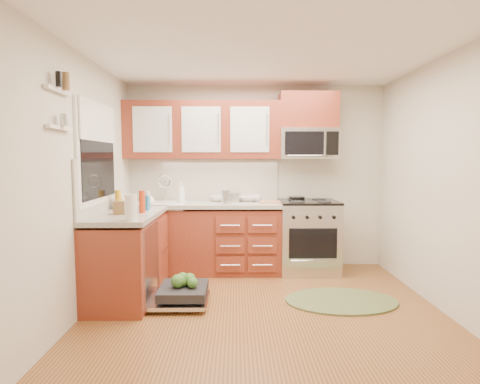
{
  "coord_description": "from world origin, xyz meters",
  "views": [
    {
      "loc": [
        -0.28,
        -3.46,
        1.49
      ],
      "look_at": [
        -0.23,
        0.85,
        1.12
      ],
      "focal_mm": 28.0,
      "sensor_mm": 36.0,
      "label": 1
    }
  ],
  "objects_px": {
    "bowl_b": "(219,198)",
    "paper_towel_roll": "(131,208)",
    "upper_cabinets": "(202,131)",
    "sink": "(162,212)",
    "microwave": "(308,144)",
    "dishwasher": "(180,295)",
    "stock_pot": "(233,197)",
    "skillet": "(297,198)",
    "cutting_board": "(271,202)",
    "range": "(308,236)",
    "bowl_a": "(248,199)",
    "rug": "(341,301)",
    "cup": "(256,198)"
  },
  "relations": [
    {
      "from": "stock_pot",
      "to": "cutting_board",
      "type": "distance_m",
      "value": 0.52
    },
    {
      "from": "bowl_b",
      "to": "paper_towel_roll",
      "type": "bearing_deg",
      "value": -114.44
    },
    {
      "from": "range",
      "to": "bowl_b",
      "type": "relative_size",
      "value": 4.0
    },
    {
      "from": "stock_pot",
      "to": "dishwasher",
      "type": "bearing_deg",
      "value": -113.91
    },
    {
      "from": "sink",
      "to": "bowl_b",
      "type": "bearing_deg",
      "value": 13.74
    },
    {
      "from": "sink",
      "to": "stock_pot",
      "type": "bearing_deg",
      "value": 6.45
    },
    {
      "from": "sink",
      "to": "dishwasher",
      "type": "relative_size",
      "value": 0.89
    },
    {
      "from": "bowl_a",
      "to": "cup",
      "type": "bearing_deg",
      "value": -20.56
    },
    {
      "from": "cup",
      "to": "bowl_a",
      "type": "bearing_deg",
      "value": 159.44
    },
    {
      "from": "sink",
      "to": "bowl_b",
      "type": "height_order",
      "value": "bowl_b"
    },
    {
      "from": "microwave",
      "to": "rug",
      "type": "distance_m",
      "value": 2.08
    },
    {
      "from": "dishwasher",
      "to": "skillet",
      "type": "relative_size",
      "value": 3.24
    },
    {
      "from": "upper_cabinets",
      "to": "cutting_board",
      "type": "height_order",
      "value": "upper_cabinets"
    },
    {
      "from": "rug",
      "to": "skillet",
      "type": "relative_size",
      "value": 5.45
    },
    {
      "from": "bowl_a",
      "to": "dishwasher",
      "type": "bearing_deg",
      "value": -120.05
    },
    {
      "from": "skillet",
      "to": "stock_pot",
      "type": "height_order",
      "value": "stock_pot"
    },
    {
      "from": "upper_cabinets",
      "to": "range",
      "type": "relative_size",
      "value": 2.16
    },
    {
      "from": "sink",
      "to": "rug",
      "type": "bearing_deg",
      "value": -27.27
    },
    {
      "from": "sink",
      "to": "cutting_board",
      "type": "relative_size",
      "value": 2.09
    },
    {
      "from": "dishwasher",
      "to": "paper_towel_roll",
      "type": "xyz_separation_m",
      "value": [
        -0.39,
        -0.32,
        0.95
      ]
    },
    {
      "from": "microwave",
      "to": "bowl_a",
      "type": "height_order",
      "value": "microwave"
    },
    {
      "from": "rug",
      "to": "range",
      "type": "bearing_deg",
      "value": 97.91
    },
    {
      "from": "sink",
      "to": "microwave",
      "type": "bearing_deg",
      "value": 3.85
    },
    {
      "from": "upper_cabinets",
      "to": "dishwasher",
      "type": "xyz_separation_m",
      "value": [
        -0.13,
        -1.27,
        -1.77
      ]
    },
    {
      "from": "range",
      "to": "dishwasher",
      "type": "distance_m",
      "value": 1.95
    },
    {
      "from": "skillet",
      "to": "stock_pot",
      "type": "bearing_deg",
      "value": -177.05
    },
    {
      "from": "range",
      "to": "bowl_b",
      "type": "bearing_deg",
      "value": 171.9
    },
    {
      "from": "microwave",
      "to": "bowl_b",
      "type": "height_order",
      "value": "microwave"
    },
    {
      "from": "bowl_a",
      "to": "skillet",
      "type": "bearing_deg",
      "value": -2.56
    },
    {
      "from": "range",
      "to": "cup",
      "type": "distance_m",
      "value": 0.86
    },
    {
      "from": "skillet",
      "to": "paper_towel_roll",
      "type": "distance_m",
      "value": 2.4
    },
    {
      "from": "upper_cabinets",
      "to": "paper_towel_roll",
      "type": "relative_size",
      "value": 8.36
    },
    {
      "from": "skillet",
      "to": "stock_pot",
      "type": "relative_size",
      "value": 1.08
    },
    {
      "from": "cutting_board",
      "to": "range",
      "type": "bearing_deg",
      "value": 3.98
    },
    {
      "from": "range",
      "to": "microwave",
      "type": "relative_size",
      "value": 1.25
    },
    {
      "from": "paper_towel_roll",
      "to": "microwave",
      "type": "bearing_deg",
      "value": 39.13
    },
    {
      "from": "dishwasher",
      "to": "stock_pot",
      "type": "height_order",
      "value": "stock_pot"
    },
    {
      "from": "sink",
      "to": "rug",
      "type": "xyz_separation_m",
      "value": [
        2.08,
        -1.07,
        -0.79
      ]
    },
    {
      "from": "rug",
      "to": "stock_pot",
      "type": "distance_m",
      "value": 1.91
    },
    {
      "from": "upper_cabinets",
      "to": "cup",
      "type": "xyz_separation_m",
      "value": [
        0.72,
        -0.02,
        -0.9
      ]
    },
    {
      "from": "paper_towel_roll",
      "to": "rug",
      "type": "bearing_deg",
      "value": 10.02
    },
    {
      "from": "range",
      "to": "sink",
      "type": "height_order",
      "value": "range"
    },
    {
      "from": "bowl_b",
      "to": "cup",
      "type": "distance_m",
      "value": 0.51
    },
    {
      "from": "microwave",
      "to": "paper_towel_roll",
      "type": "xyz_separation_m",
      "value": [
        -1.93,
        -1.57,
        -0.65
      ]
    },
    {
      "from": "microwave",
      "to": "cutting_board",
      "type": "distance_m",
      "value": 0.93
    },
    {
      "from": "cutting_board",
      "to": "paper_towel_roll",
      "type": "bearing_deg",
      "value": -135.3
    },
    {
      "from": "sink",
      "to": "bowl_a",
      "type": "height_order",
      "value": "bowl_a"
    },
    {
      "from": "paper_towel_roll",
      "to": "bowl_a",
      "type": "distance_m",
      "value": 1.98
    },
    {
      "from": "upper_cabinets",
      "to": "rug",
      "type": "xyz_separation_m",
      "value": [
        1.56,
        -1.23,
        -1.86
      ]
    },
    {
      "from": "rug",
      "to": "skillet",
      "type": "distance_m",
      "value": 1.58
    }
  ]
}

